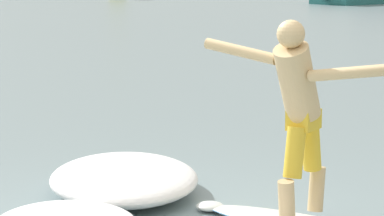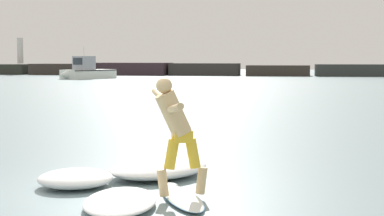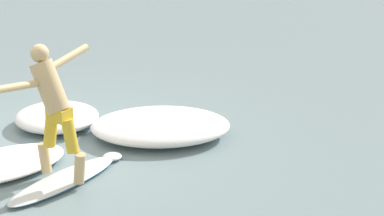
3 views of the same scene
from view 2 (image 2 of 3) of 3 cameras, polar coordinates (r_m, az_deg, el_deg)
name	(u,v)px [view 2 (image 2 of 3)]	position (r m, az deg, el deg)	size (l,w,h in m)	color
ground_plane	(105,194)	(9.48, -7.75, -7.62)	(200.00, 200.00, 0.00)	gray
rock_jetty_breakwater	(241,70)	(71.32, 4.36, 3.41)	(64.83, 4.66, 4.33)	#2A2D26
surfboard	(182,198)	(8.99, -0.91, -7.97)	(1.16, 1.89, 0.22)	white
surfer	(175,126)	(8.77, -1.52, -1.64)	(0.95, 1.44, 1.64)	tan
small_boat_offshore	(87,71)	(61.24, -9.35, 3.22)	(4.33, 6.12, 3.02)	white
wave_foam_at_tail	(159,168)	(10.75, -2.94, -5.31)	(2.06, 2.30, 0.30)	white
wave_foam_at_nose	(120,201)	(8.63, -6.40, -8.24)	(1.26, 1.88, 0.17)	white
wave_foam_beside	(75,178)	(10.05, -10.32, -6.17)	(1.41, 1.44, 0.27)	white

